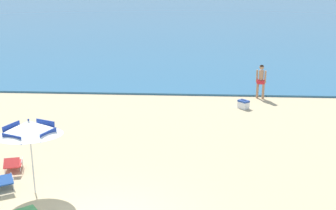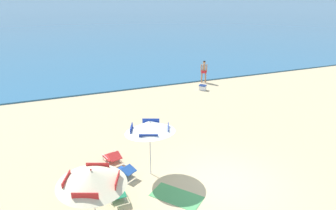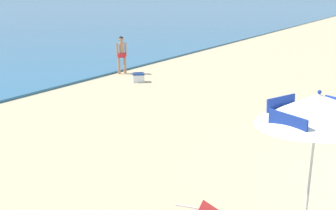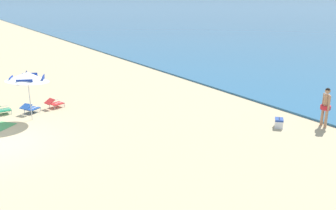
# 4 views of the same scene
# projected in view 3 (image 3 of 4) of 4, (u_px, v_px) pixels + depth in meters

# --- Properties ---
(beach_umbrella_striped_main) EXTENTS (2.37, 2.39, 2.39)m
(beach_umbrella_striped_main) POSITION_uv_depth(u_px,v_px,m) (318.00, 108.00, 5.93)
(beach_umbrella_striped_main) COLOR silver
(beach_umbrella_striped_main) RESTS_ON ground
(person_standing_near_shore) EXTENTS (0.49, 0.43, 1.77)m
(person_standing_near_shore) POSITION_uv_depth(u_px,v_px,m) (121.00, 52.00, 18.34)
(person_standing_near_shore) COLOR tan
(person_standing_near_shore) RESTS_ON ground
(cooler_box) EXTENTS (0.59, 0.60, 0.43)m
(cooler_box) POSITION_uv_depth(u_px,v_px,m) (139.00, 77.00, 16.83)
(cooler_box) COLOR white
(cooler_box) RESTS_ON ground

